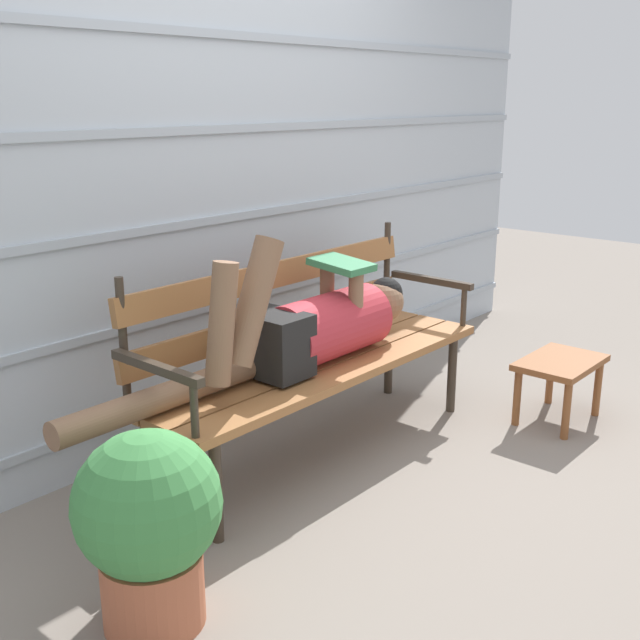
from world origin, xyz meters
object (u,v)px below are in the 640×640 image
(reclining_person, at_px, (307,328))
(potted_plant, at_px, (149,521))
(footstool, at_px, (560,370))
(park_bench, at_px, (307,346))

(reclining_person, relative_size, potted_plant, 2.92)
(reclining_person, distance_m, footstool, 1.31)
(potted_plant, bearing_deg, reclining_person, 18.73)
(park_bench, height_order, reclining_person, reclining_person)
(reclining_person, xyz_separation_m, potted_plant, (-1.11, -0.38, -0.26))
(park_bench, distance_m, reclining_person, 0.16)
(park_bench, bearing_deg, footstool, -35.04)
(footstool, distance_m, potted_plant, 2.22)
(reclining_person, bearing_deg, potted_plant, -161.27)
(footstool, height_order, potted_plant, potted_plant)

